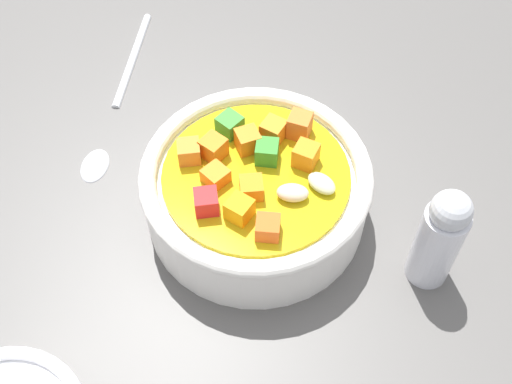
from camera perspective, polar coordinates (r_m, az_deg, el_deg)
ground_plane at (r=50.27cm, az=0.00°, el=-2.43°), size 140.00×140.00×2.00cm
soup_bowl_main at (r=47.01cm, az=-0.00°, el=0.24°), size 16.47×16.47×6.66cm
spoon at (r=57.18cm, az=-12.25°, el=7.43°), size 8.83×19.23×0.78cm
pepper_shaker at (r=44.61cm, az=15.76°, el=-3.85°), size 3.02×3.02×8.99cm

